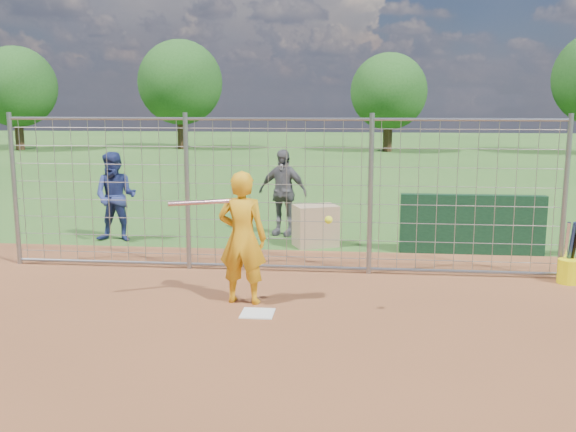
# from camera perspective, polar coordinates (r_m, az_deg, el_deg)

# --- Properties ---
(ground) EXTENTS (100.00, 100.00, 0.00)m
(ground) POSITION_cam_1_polar(r_m,az_deg,el_deg) (8.78, -2.52, -8.29)
(ground) COLOR #2D591E
(ground) RESTS_ON ground
(infield_dirt) EXTENTS (18.00, 18.00, 0.00)m
(infield_dirt) POSITION_cam_1_polar(r_m,az_deg,el_deg) (6.06, -6.92, -17.19)
(infield_dirt) COLOR brown
(infield_dirt) RESTS_ON ground
(home_plate) EXTENTS (0.43, 0.43, 0.02)m
(home_plate) POSITION_cam_1_polar(r_m,az_deg,el_deg) (8.59, -2.72, -8.65)
(home_plate) COLOR silver
(home_plate) RESTS_ON ground
(dugout_wall) EXTENTS (2.60, 0.20, 1.10)m
(dugout_wall) POSITION_cam_1_polar(r_m,az_deg,el_deg) (12.23, 16.03, -0.73)
(dugout_wall) COLOR #11381E
(dugout_wall) RESTS_ON ground
(batter) EXTENTS (0.72, 0.51, 1.86)m
(batter) POSITION_cam_1_polar(r_m,az_deg,el_deg) (8.84, -4.08, -1.95)
(batter) COLOR orange
(batter) RESTS_ON ground
(bystander_a) EXTENTS (0.88, 0.69, 1.79)m
(bystander_a) POSITION_cam_1_polar(r_m,az_deg,el_deg) (13.24, -15.07, 1.65)
(bystander_a) COLOR navy
(bystander_a) RESTS_ON ground
(bystander_b) EXTENTS (1.14, 0.71, 1.81)m
(bystander_b) POSITION_cam_1_polar(r_m,az_deg,el_deg) (13.38, -0.48, 2.12)
(bystander_b) COLOR #57575C
(bystander_b) RESTS_ON ground
(equipment_bin) EXTENTS (0.95, 0.82, 0.80)m
(equipment_bin) POSITION_cam_1_polar(r_m,az_deg,el_deg) (12.44, 2.47, -0.87)
(equipment_bin) COLOR tan
(equipment_bin) RESTS_ON ground
(equipment_in_play) EXTENTS (2.17, 0.43, 0.26)m
(equipment_in_play) POSITION_cam_1_polar(r_m,az_deg,el_deg) (8.50, -5.14, 0.84)
(equipment_in_play) COLOR silver
(equipment_in_play) RESTS_ON ground
(bucket_with_bats) EXTENTS (0.34, 0.35, 0.97)m
(bucket_with_bats) POSITION_cam_1_polar(r_m,az_deg,el_deg) (10.83, 23.70, -4.24)
(bucket_with_bats) COLOR #FCF10D
(bucket_with_bats) RESTS_ON ground
(backstop_fence) EXTENTS (9.08, 0.08, 2.60)m
(backstop_fence) POSITION_cam_1_polar(r_m,az_deg,el_deg) (10.42, -0.95, 1.78)
(backstop_fence) COLOR gray
(backstop_fence) RESTS_ON ground
(tree_line) EXTENTS (44.66, 6.72, 6.48)m
(tree_line) POSITION_cam_1_polar(r_m,az_deg,el_deg) (36.42, 9.16, 11.53)
(tree_line) COLOR #3F2B19
(tree_line) RESTS_ON ground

